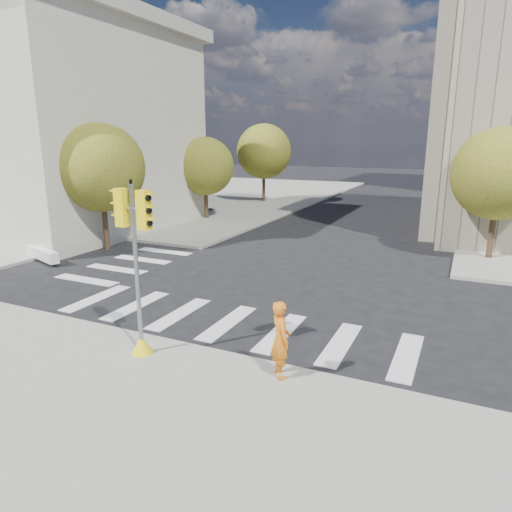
{
  "coord_description": "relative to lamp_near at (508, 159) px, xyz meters",
  "views": [
    {
      "loc": [
        6.36,
        -13.7,
        5.59
      ],
      "look_at": [
        0.59,
        -1.37,
        2.1
      ],
      "focal_mm": 32.0,
      "sensor_mm": 36.0,
      "label": 1
    }
  ],
  "objects": [
    {
      "name": "ground",
      "position": [
        -8.0,
        -14.0,
        -4.58
      ],
      "size": [
        160.0,
        160.0,
        0.0
      ],
      "primitive_type": "plane",
      "color": "black",
      "rests_on": "ground"
    },
    {
      "name": "lamp_far",
      "position": [
        0.0,
        14.0,
        0.0
      ],
      "size": [
        0.35,
        0.18,
        8.11
      ],
      "color": "black",
      "rests_on": "sidewalk_far_right"
    },
    {
      "name": "tree_lw_near",
      "position": [
        -18.5,
        -10.0,
        -0.38
      ],
      "size": [
        4.4,
        4.4,
        6.41
      ],
      "color": "#382616",
      "rests_on": "ground"
    },
    {
      "name": "lamp_near",
      "position": [
        0.0,
        0.0,
        0.0
      ],
      "size": [
        0.35,
        0.18,
        8.11
      ],
      "color": "black",
      "rests_on": "sidewalk_far_right"
    },
    {
      "name": "classical_building",
      "position": [
        -28.0,
        -6.0,
        1.86
      ],
      "size": [
        19.0,
        15.0,
        12.7
      ],
      "color": "beige",
      "rests_on": "ground"
    },
    {
      "name": "tree_re_far",
      "position": [
        -0.5,
        20.0,
        -0.71
      ],
      "size": [
        4.0,
        4.0,
        5.88
      ],
      "color": "#382616",
      "rests_on": "ground"
    },
    {
      "name": "traffic_signal",
      "position": [
        -8.99,
        -19.04,
        -2.51
      ],
      "size": [
        1.08,
        0.56,
        4.52
      ],
      "rotation": [
        0.0,
        0.0,
        -0.12
      ],
      "color": "yellow",
      "rests_on": "sidewalk_near"
    },
    {
      "name": "photographer",
      "position": [
        -5.27,
        -18.6,
        -3.49
      ],
      "size": [
        0.79,
        0.81,
        1.87
      ],
      "primitive_type": "imported",
      "rotation": [
        0.0,
        0.0,
        2.3
      ],
      "color": "orange",
      "rests_on": "sidewalk_near"
    },
    {
      "name": "tree_re_mid",
      "position": [
        -0.5,
        8.0,
        -0.23
      ],
      "size": [
        4.6,
        4.6,
        6.66
      ],
      "color": "#382616",
      "rests_on": "ground"
    },
    {
      "name": "sidewalk_far_left",
      "position": [
        -28.0,
        12.0,
        -4.5
      ],
      "size": [
        28.0,
        40.0,
        0.15
      ],
      "primitive_type": "cube",
      "color": "gray",
      "rests_on": "ground"
    },
    {
      "name": "tree_lw_far",
      "position": [
        -18.5,
        10.0,
        -0.04
      ],
      "size": [
        4.8,
        4.8,
        6.95
      ],
      "color": "#382616",
      "rests_on": "ground"
    },
    {
      "name": "tree_lw_mid",
      "position": [
        -18.5,
        0.0,
        -0.82
      ],
      "size": [
        4.0,
        4.0,
        5.77
      ],
      "color": "#382616",
      "rests_on": "ground"
    },
    {
      "name": "tree_re_near",
      "position": [
        -0.5,
        -4.0,
        -0.53
      ],
      "size": [
        4.2,
        4.2,
        6.16
      ],
      "color": "#382616",
      "rests_on": "ground"
    },
    {
      "name": "planter_wall",
      "position": [
        -21.0,
        -12.71,
        -4.18
      ],
      "size": [
        5.82,
        2.26,
        0.5
      ],
      "primitive_type": "cube",
      "rotation": [
        0.0,
        0.0,
        -0.32
      ],
      "color": "white",
      "rests_on": "sidewalk_left_near"
    }
  ]
}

